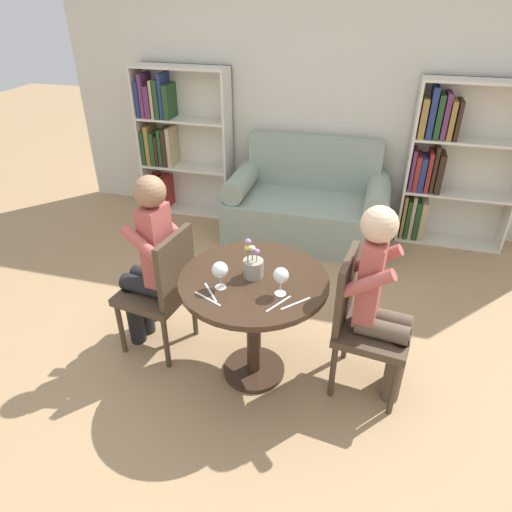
# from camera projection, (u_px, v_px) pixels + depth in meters

# --- Properties ---
(ground_plane) EXTENTS (16.00, 16.00, 0.00)m
(ground_plane) POSITION_uv_depth(u_px,v_px,m) (254.00, 371.00, 3.00)
(ground_plane) COLOR tan
(back_wall) EXTENTS (5.20, 0.05, 2.70)m
(back_wall) POSITION_uv_depth(u_px,v_px,m) (322.00, 87.00, 4.26)
(back_wall) COLOR beige
(back_wall) RESTS_ON ground_plane
(round_table) EXTENTS (0.87, 0.87, 0.73)m
(round_table) POSITION_uv_depth(u_px,v_px,m) (254.00, 301.00, 2.70)
(round_table) COLOR #382619
(round_table) RESTS_ON ground_plane
(couch) EXTENTS (1.51, 0.80, 0.92)m
(couch) POSITION_uv_depth(u_px,v_px,m) (307.00, 207.00, 4.44)
(couch) COLOR gray
(couch) RESTS_ON ground_plane
(bookshelf_left) EXTENTS (0.96, 0.28, 1.51)m
(bookshelf_left) POSITION_uv_depth(u_px,v_px,m) (174.00, 141.00, 4.77)
(bookshelf_left) COLOR silver
(bookshelf_left) RESTS_ON ground_plane
(bookshelf_right) EXTENTS (0.96, 0.28, 1.51)m
(bookshelf_right) POSITION_uv_depth(u_px,v_px,m) (446.00, 166.00, 4.17)
(bookshelf_right) COLOR silver
(bookshelf_right) RESTS_ON ground_plane
(chair_left) EXTENTS (0.48, 0.48, 0.90)m
(chair_left) POSITION_uv_depth(u_px,v_px,m) (163.00, 287.00, 2.96)
(chair_left) COLOR #473828
(chair_left) RESTS_ON ground_plane
(chair_right) EXTENTS (0.47, 0.47, 0.90)m
(chair_right) POSITION_uv_depth(u_px,v_px,m) (362.00, 319.00, 2.68)
(chair_right) COLOR #473828
(chair_right) RESTS_ON ground_plane
(person_left) EXTENTS (0.45, 0.38, 1.25)m
(person_left) POSITION_uv_depth(u_px,v_px,m) (149.00, 262.00, 2.91)
(person_left) COLOR black
(person_left) RESTS_ON ground_plane
(person_right) EXTENTS (0.44, 0.37, 1.22)m
(person_right) POSITION_uv_depth(u_px,v_px,m) (381.00, 302.00, 2.56)
(person_right) COLOR brown
(person_right) RESTS_ON ground_plane
(wine_glass_left) EXTENTS (0.09, 0.09, 0.16)m
(wine_glass_left) POSITION_uv_depth(u_px,v_px,m) (220.00, 270.00, 2.48)
(wine_glass_left) COLOR white
(wine_glass_left) RESTS_ON round_table
(wine_glass_right) EXTENTS (0.09, 0.09, 0.17)m
(wine_glass_right) POSITION_uv_depth(u_px,v_px,m) (281.00, 276.00, 2.43)
(wine_glass_right) COLOR white
(wine_glass_right) RESTS_ON round_table
(flower_vase) EXTENTS (0.12, 0.12, 0.25)m
(flower_vase) POSITION_uv_depth(u_px,v_px,m) (253.00, 265.00, 2.60)
(flower_vase) COLOR #9E9384
(flower_vase) RESTS_ON round_table
(knife_left_setting) EXTENTS (0.13, 0.16, 0.00)m
(knife_left_setting) POSITION_uv_depth(u_px,v_px,m) (211.00, 292.00, 2.50)
(knife_left_setting) COLOR silver
(knife_left_setting) RESTS_ON round_table
(fork_left_setting) EXTENTS (0.14, 0.15, 0.00)m
(fork_left_setting) POSITION_uv_depth(u_px,v_px,m) (296.00, 303.00, 2.41)
(fork_left_setting) COLOR silver
(fork_left_setting) RESTS_ON round_table
(knife_right_setting) EXTENTS (0.18, 0.09, 0.00)m
(knife_right_setting) POSITION_uv_depth(u_px,v_px,m) (208.00, 299.00, 2.45)
(knife_right_setting) COLOR silver
(knife_right_setting) RESTS_ON round_table
(fork_right_setting) EXTENTS (0.10, 0.17, 0.00)m
(fork_right_setting) POSITION_uv_depth(u_px,v_px,m) (279.00, 304.00, 2.41)
(fork_right_setting) COLOR silver
(fork_right_setting) RESTS_ON round_table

